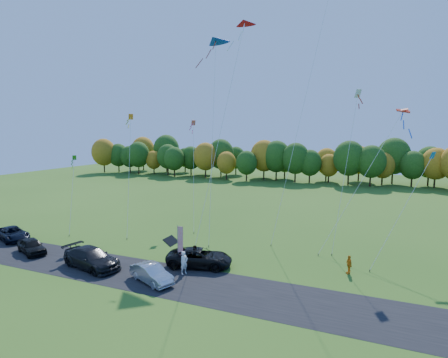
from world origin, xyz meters
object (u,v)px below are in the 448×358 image
at_px(feather_flag, 180,242).
at_px(silver_sedan, 152,273).
at_px(black_suv, 199,258).
at_px(person_east, 349,264).

bearing_deg(feather_flag, silver_sedan, -100.48).
distance_m(black_suv, silver_sedan, 4.86).
relative_size(silver_sedan, person_east, 2.69).
bearing_deg(person_east, black_suv, -101.63).
height_order(silver_sedan, person_east, person_east).
xyz_separation_m(silver_sedan, feather_flag, (0.64, 3.45, 1.63)).
bearing_deg(black_suv, person_east, -88.88).
relative_size(black_suv, person_east, 3.63).
relative_size(black_suv, silver_sedan, 1.35).
xyz_separation_m(black_suv, silver_sedan, (-2.06, -4.39, -0.10)).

